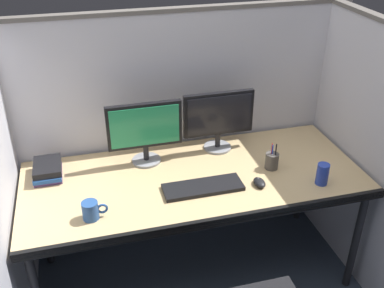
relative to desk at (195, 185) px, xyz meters
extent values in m
cube|color=silver|center=(0.00, 0.46, 0.08)|extent=(2.20, 0.05, 1.55)
cube|color=#605B56|center=(0.00, 0.46, 0.87)|extent=(2.21, 0.06, 0.02)
cube|color=silver|center=(-0.99, -0.09, 0.08)|extent=(0.05, 1.40, 1.55)
cube|color=silver|center=(0.99, -0.09, 0.08)|extent=(0.05, 1.40, 1.55)
cube|color=tan|center=(0.00, 0.01, 0.03)|extent=(1.90, 0.80, 0.04)
cube|color=black|center=(0.00, -0.38, 0.03)|extent=(1.90, 0.02, 0.05)
cylinder|color=black|center=(0.89, -0.33, -0.34)|extent=(0.04, 0.04, 0.70)
cylinder|color=black|center=(-0.89, 0.35, -0.34)|extent=(0.04, 0.04, 0.70)
cylinder|color=black|center=(0.89, 0.35, -0.34)|extent=(0.04, 0.04, 0.70)
cylinder|color=gray|center=(-0.23, 0.24, 0.06)|extent=(0.17, 0.17, 0.01)
cylinder|color=black|center=(-0.23, 0.24, 0.11)|extent=(0.03, 0.03, 0.09)
cube|color=black|center=(-0.23, 0.24, 0.29)|extent=(0.43, 0.03, 0.27)
cube|color=#268C59|center=(-0.23, 0.22, 0.29)|extent=(0.39, 0.01, 0.23)
cylinder|color=gray|center=(0.22, 0.28, 0.06)|extent=(0.17, 0.17, 0.01)
cylinder|color=black|center=(0.22, 0.28, 0.11)|extent=(0.03, 0.03, 0.09)
cube|color=black|center=(0.22, 0.28, 0.29)|extent=(0.43, 0.03, 0.27)
cube|color=black|center=(0.22, 0.26, 0.29)|extent=(0.39, 0.01, 0.23)
cube|color=black|center=(0.01, -0.12, 0.06)|extent=(0.43, 0.15, 0.02)
ellipsoid|color=black|center=(0.32, -0.16, 0.07)|extent=(0.06, 0.10, 0.03)
cylinder|color=#59595B|center=(0.32, -0.15, 0.08)|extent=(0.01, 0.01, 0.01)
cylinder|color=#264C8C|center=(-0.58, -0.22, 0.10)|extent=(0.08, 0.08, 0.09)
torus|color=#264C8C|center=(-0.53, -0.22, 0.10)|extent=(0.06, 0.01, 0.06)
cylinder|color=#4C4742|center=(0.45, -0.02, 0.10)|extent=(0.08, 0.08, 0.09)
cylinder|color=red|center=(0.45, -0.01, 0.13)|extent=(0.01, 0.01, 0.15)
cylinder|color=#263FB2|center=(0.45, -0.02, 0.13)|extent=(0.01, 0.01, 0.14)
cylinder|color=black|center=(0.46, -0.03, 0.14)|extent=(0.01, 0.01, 0.15)
cube|color=#4C3366|center=(-0.79, 0.23, 0.06)|extent=(0.15, 0.21, 0.02)
cube|color=#1E478C|center=(-0.79, 0.22, 0.08)|extent=(0.15, 0.21, 0.02)
cube|color=black|center=(-0.79, 0.23, 0.11)|extent=(0.15, 0.21, 0.04)
cylinder|color=#263FB2|center=(0.65, -0.24, 0.11)|extent=(0.07, 0.07, 0.12)
camera|label=1|loc=(-0.55, -2.00, 1.45)|focal=41.75mm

